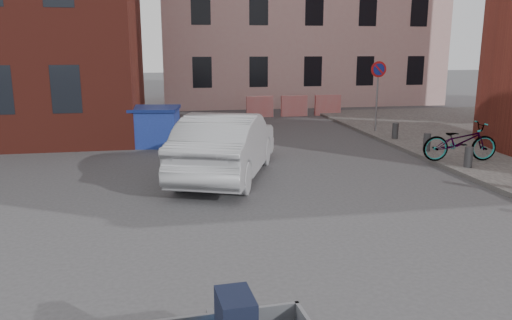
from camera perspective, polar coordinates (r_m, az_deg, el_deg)
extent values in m
plane|color=#38383A|center=(9.27, 2.68, -7.97)|extent=(120.00, 120.00, 0.00)
cylinder|color=gray|center=(19.72, 13.66, 7.00)|extent=(0.07, 0.07, 2.60)
cylinder|color=red|center=(19.63, 13.84, 10.04)|extent=(0.60, 0.03, 0.60)
cylinder|color=navy|center=(19.62, 13.87, 10.03)|extent=(0.44, 0.03, 0.44)
cylinder|color=#3A3A3D|center=(14.57, 23.12, 0.31)|extent=(0.22, 0.22, 0.55)
cylinder|color=#3A3A3D|center=(16.41, 18.95, 1.94)|extent=(0.22, 0.22, 0.55)
cylinder|color=#3A3A3D|center=(18.32, 15.63, 3.23)|extent=(0.22, 0.22, 0.55)
cube|color=red|center=(24.03, 0.45, 6.12)|extent=(1.30, 0.18, 1.00)
cube|color=red|center=(24.40, 4.40, 6.18)|extent=(1.30, 0.18, 1.00)
cube|color=red|center=(24.89, 8.21, 6.22)|extent=(1.30, 0.18, 1.00)
cube|color=navy|center=(17.48, -13.92, 3.58)|extent=(3.21, 1.93, 1.21)
cube|color=navy|center=(17.39, -14.03, 5.71)|extent=(3.32, 2.04, 0.10)
imported|color=#989A9F|center=(12.82, -3.39, 1.76)|extent=(3.41, 5.38, 1.67)
imported|color=black|center=(15.25, 22.28, 1.97)|extent=(2.18, 1.00, 1.11)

